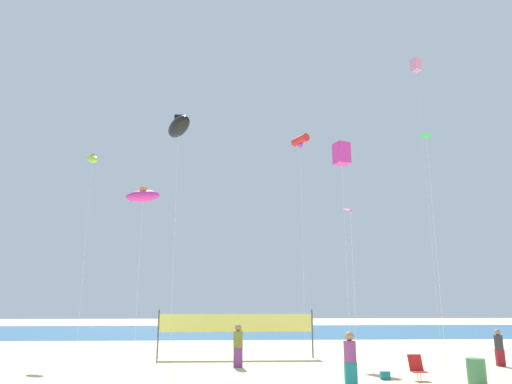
% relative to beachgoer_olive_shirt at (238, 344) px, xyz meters
% --- Properties ---
extents(ocean_band, '(120.00, 20.00, 0.01)m').
position_rel_beachgoer_olive_shirt_xyz_m(ocean_band, '(0.96, 24.00, -0.98)').
color(ocean_band, '#28608C').
rests_on(ocean_band, ground).
extents(beachgoer_olive_shirt, '(0.42, 0.42, 1.84)m').
position_rel_beachgoer_olive_shirt_xyz_m(beachgoer_olive_shirt, '(0.00, 0.00, 0.00)').
color(beachgoer_olive_shirt, '#7A3872').
rests_on(beachgoer_olive_shirt, ground).
extents(beachgoer_plum_shirt, '(0.42, 0.42, 1.83)m').
position_rel_beachgoer_olive_shirt_xyz_m(beachgoer_plum_shirt, '(3.77, -5.04, -0.01)').
color(beachgoer_plum_shirt, '#19727A').
rests_on(beachgoer_plum_shirt, ground).
extents(beachgoer_charcoal_shirt, '(0.37, 0.37, 1.61)m').
position_rel_beachgoer_olive_shirt_xyz_m(beachgoer_charcoal_shirt, '(11.77, -0.26, -0.13)').
color(beachgoer_charcoal_shirt, maroon).
rests_on(beachgoer_charcoal_shirt, ground).
extents(folding_beach_chair, '(0.52, 0.65, 0.89)m').
position_rel_beachgoer_olive_shirt_xyz_m(folding_beach_chair, '(6.62, -3.66, -0.52)').
color(folding_beach_chair, red).
rests_on(folding_beach_chair, ground).
extents(trash_barrel, '(0.63, 0.63, 0.90)m').
position_rel_beachgoer_olive_shirt_xyz_m(trash_barrel, '(8.26, -4.84, -0.54)').
color(trash_barrel, '#3F7F4C').
rests_on(trash_barrel, ground).
extents(volleyball_net, '(8.03, 0.13, 2.40)m').
position_rel_beachgoer_olive_shirt_xyz_m(volleyball_net, '(-0.08, 3.32, 0.65)').
color(volleyball_net, '#4C4C51').
rests_on(volleyball_net, ground).
extents(beach_handbag, '(0.36, 0.18, 0.29)m').
position_rel_beachgoer_olive_shirt_xyz_m(beach_handbag, '(5.46, -3.46, -0.84)').
color(beach_handbag, '#19727A').
rests_on(beach_handbag, ground).
extents(kite_black_inflatable, '(1.95, 2.84, 13.25)m').
position_rel_beachgoer_olive_shirt_xyz_m(kite_black_inflatable, '(-3.44, 3.45, 11.53)').
color(kite_black_inflatable, silver).
rests_on(kite_black_inflatable, ground).
extents(kite_green_diamond, '(0.55, 0.56, 10.89)m').
position_rel_beachgoer_olive_shirt_xyz_m(kite_green_diamond, '(9.12, -0.58, 9.45)').
color(kite_green_diamond, silver).
rests_on(kite_green_diamond, ground).
extents(kite_lime_inflatable, '(1.27, 1.32, 11.98)m').
position_rel_beachgoer_olive_shirt_xyz_m(kite_lime_inflatable, '(-9.24, 7.00, 10.57)').
color(kite_lime_inflatable, silver).
rests_on(kite_lime_inflatable, ground).
extents(kite_red_tube, '(1.10, 1.46, 13.50)m').
position_rel_beachgoer_olive_shirt_xyz_m(kite_red_tube, '(4.12, 7.35, 12.19)').
color(kite_red_tube, silver).
rests_on(kite_red_tube, ground).
extents(kite_pink_diamond, '(0.59, 0.60, 6.51)m').
position_rel_beachgoer_olive_shirt_xyz_m(kite_pink_diamond, '(4.38, -3.74, 5.23)').
color(kite_pink_diamond, silver).
rests_on(kite_pink_diamond, ground).
extents(kite_magenta_box, '(0.88, 0.88, 10.71)m').
position_rel_beachgoer_olive_shirt_xyz_m(kite_magenta_box, '(5.20, 0.66, 9.16)').
color(kite_magenta_box, silver).
rests_on(kite_magenta_box, ground).
extents(kite_pink_box, '(0.83, 0.83, 22.26)m').
position_rel_beachgoer_olive_shirt_xyz_m(kite_pink_box, '(14.66, 12.42, 20.68)').
color(kite_pink_box, silver).
rests_on(kite_pink_box, ground).
extents(kite_magenta_inflatable, '(1.74, 1.14, 8.08)m').
position_rel_beachgoer_olive_shirt_xyz_m(kite_magenta_inflatable, '(-4.53, -0.14, 6.65)').
color(kite_magenta_inflatable, silver).
rests_on(kite_magenta_inflatable, ground).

